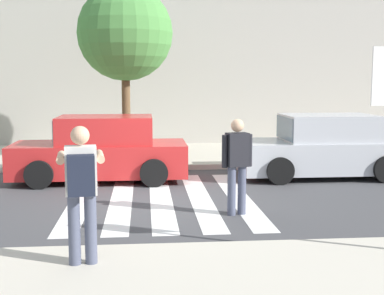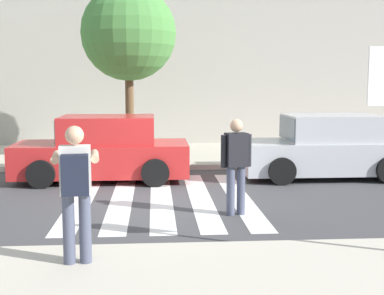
{
  "view_description": "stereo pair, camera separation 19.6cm",
  "coord_description": "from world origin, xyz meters",
  "px_view_note": "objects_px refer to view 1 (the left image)",
  "views": [
    {
      "loc": [
        -0.32,
        -10.46,
        2.43
      ],
      "look_at": [
        0.6,
        -0.2,
        1.1
      ],
      "focal_mm": 50.0,
      "sensor_mm": 36.0,
      "label": 1
    },
    {
      "loc": [
        -0.13,
        -10.48,
        2.43
      ],
      "look_at": [
        0.6,
        -0.2,
        1.1
      ],
      "focal_mm": 50.0,
      "sensor_mm": 36.0,
      "label": 2
    }
  ],
  "objects_px": {
    "pedestrian_crossing": "(237,161)",
    "parked_car_red": "(101,151)",
    "photographer_with_backpack": "(81,183)",
    "parked_car_silver": "(324,148)",
    "street_tree_center": "(125,33)"
  },
  "relations": [
    {
      "from": "photographer_with_backpack",
      "to": "pedestrian_crossing",
      "type": "relative_size",
      "value": 1.0
    },
    {
      "from": "parked_car_red",
      "to": "pedestrian_crossing",
      "type": "bearing_deg",
      "value": -52.64
    },
    {
      "from": "photographer_with_backpack",
      "to": "pedestrian_crossing",
      "type": "height_order",
      "value": "photographer_with_backpack"
    },
    {
      "from": "pedestrian_crossing",
      "to": "parked_car_red",
      "type": "height_order",
      "value": "pedestrian_crossing"
    },
    {
      "from": "parked_car_red",
      "to": "parked_car_silver",
      "type": "xyz_separation_m",
      "value": [
        5.45,
        -0.0,
        0.0
      ]
    },
    {
      "from": "street_tree_center",
      "to": "parked_car_silver",
      "type": "bearing_deg",
      "value": -28.27
    },
    {
      "from": "pedestrian_crossing",
      "to": "street_tree_center",
      "type": "distance_m",
      "value": 7.05
    },
    {
      "from": "photographer_with_backpack",
      "to": "parked_car_red",
      "type": "xyz_separation_m",
      "value": [
        -0.25,
        6.27,
        -0.44
      ]
    },
    {
      "from": "pedestrian_crossing",
      "to": "street_tree_center",
      "type": "relative_size",
      "value": 0.35
    },
    {
      "from": "pedestrian_crossing",
      "to": "photographer_with_backpack",
      "type": "bearing_deg",
      "value": -130.9
    },
    {
      "from": "street_tree_center",
      "to": "parked_car_red",
      "type": "bearing_deg",
      "value": -100.94
    },
    {
      "from": "parked_car_silver",
      "to": "street_tree_center",
      "type": "relative_size",
      "value": 0.83
    },
    {
      "from": "parked_car_red",
      "to": "parked_car_silver",
      "type": "bearing_deg",
      "value": -0.0
    },
    {
      "from": "pedestrian_crossing",
      "to": "parked_car_red",
      "type": "xyz_separation_m",
      "value": [
        -2.66,
        3.49,
        -0.25
      ]
    },
    {
      "from": "pedestrian_crossing",
      "to": "parked_car_silver",
      "type": "distance_m",
      "value": 4.47
    }
  ]
}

